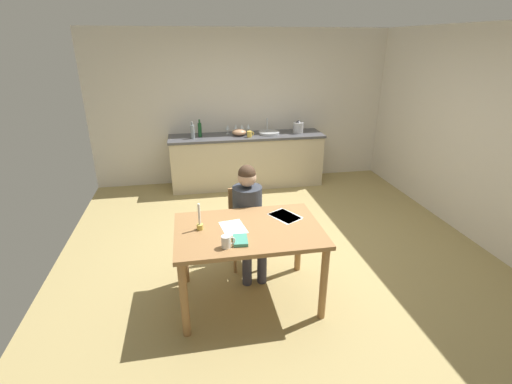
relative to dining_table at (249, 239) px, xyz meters
The scene contains 23 objects.
ground_plane 1.22m from the dining_table, 61.27° to the left, with size 5.20×5.20×0.04m, color tan.
wall_back 3.57m from the dining_table, 82.10° to the left, with size 5.20×0.12×2.60m, color silver.
wall_right 3.27m from the dining_table, 15.96° to the left, with size 0.12×5.20×2.60m, color silver.
kitchen_counter 3.17m from the dining_table, 81.20° to the left, with size 2.63×0.64×0.90m.
dining_table is the anchor object (origin of this frame).
chair_at_table 0.73m from the dining_table, 82.93° to the left, with size 0.41×0.41×0.87m.
person_seated 0.56m from the dining_table, 80.69° to the left, with size 0.33×0.60×1.19m.
coffee_mug 0.41m from the dining_table, 128.47° to the right, with size 0.12×0.08×0.11m.
candlestick 0.48m from the dining_table, behind, with size 0.06×0.06×0.26m.
book_magazine 0.28m from the dining_table, 115.24° to the right, with size 0.12×0.19×0.03m, color teal.
paper_letter 0.45m from the dining_table, 24.51° to the left, with size 0.21×0.30×0.00m, color white.
paper_bill 0.46m from the dining_table, 26.02° to the left, with size 0.21×0.30×0.00m, color white.
paper_envelope 0.18m from the dining_table, 162.35° to the left, with size 0.21×0.30×0.00m, color white.
sink_unit 3.26m from the dining_table, 74.41° to the left, with size 0.36×0.36×0.24m.
bottle_oil 3.10m from the dining_table, 97.92° to the left, with size 0.07×0.07×0.27m.
bottle_vinegar 3.17m from the dining_table, 95.50° to the left, with size 0.06×0.06×0.29m.
mixing_bowl 3.15m from the dining_table, 83.52° to the left, with size 0.24×0.24×0.11m, color tan.
stovetop_kettle 3.43m from the dining_table, 65.99° to the left, with size 0.18×0.18×0.22m.
wine_glass_near_sink 3.33m from the dining_table, 80.71° to the left, with size 0.07×0.07×0.15m.
wine_glass_by_kettle 3.32m from the dining_table, 82.61° to the left, with size 0.07×0.07×0.15m.
wine_glass_back_left 3.30m from the dining_table, 84.43° to the left, with size 0.07×0.07×0.15m.
wine_glass_back_right 3.29m from the dining_table, 86.91° to the left, with size 0.07×0.07×0.15m.
teacup_on_counter 3.03m from the dining_table, 80.29° to the left, with size 0.12×0.08×0.10m.
Camera 1 is at (-0.96, -3.86, 2.39)m, focal length 25.82 mm.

